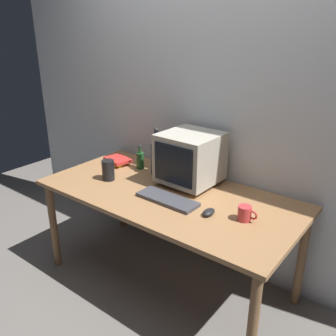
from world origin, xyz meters
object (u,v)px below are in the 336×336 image
Objects in this scene: crt_monitor at (190,158)px; mug at (245,213)px; book_stack at (117,161)px; bottle_tall at (157,157)px; metal_canister at (108,170)px; bottle_short at (140,160)px; keyboard at (167,199)px; computer_mouse at (209,212)px.

mug is at bearing -23.23° from crt_monitor.
book_stack is at bearing -176.86° from crt_monitor.
book_stack is at bearing -174.75° from bottle_tall.
crt_monitor reaches higher than metal_canister.
bottle_short reaches higher than mug.
metal_canister reaches higher than keyboard.
computer_mouse is 1.08m from book_stack.
book_stack is 1.56× the size of metal_canister.
keyboard is (0.04, -0.32, -0.18)m from crt_monitor.
bottle_short is 1.62× the size of mug.
crt_monitor is at bearing -0.55° from bottle_short.
bottle_tall is 2.42× the size of metal_canister.
metal_canister reaches higher than computer_mouse.
computer_mouse is 0.67× the size of metal_canister.
keyboard is at bearing -31.81° from bottle_short.
mug is at bearing 3.76° from metal_canister.
metal_canister is (-0.55, 0.01, 0.06)m from keyboard.
computer_mouse is at bearing -159.99° from mug.
bottle_tall is (-0.30, -0.00, -0.06)m from crt_monitor.
mug is (0.55, -0.24, -0.15)m from crt_monitor.
mug is (0.51, 0.08, 0.03)m from keyboard.
crt_monitor is at bearing 0.38° from bottle_tall.
keyboard is at bearing -20.81° from book_stack.
keyboard is 0.51m from mug.
computer_mouse is at bearing -25.28° from bottle_tall.
crt_monitor is 0.30m from bottle_tall.
bottle_short is (-0.18, 0.01, -0.06)m from bottle_tall.
book_stack is 1.26m from mug.
mug reaches higher than keyboard.
metal_canister is (0.18, -0.27, 0.05)m from book_stack.
bottle_short reaches higher than computer_mouse.
bottle_tall is (-0.65, 0.31, 0.12)m from computer_mouse.
bottle_short is (-0.83, 0.31, 0.05)m from computer_mouse.
keyboard is 4.20× the size of computer_mouse.
book_stack is (-0.74, 0.28, 0.01)m from keyboard.
crt_monitor is at bearing 99.11° from keyboard.
book_stack is at bearing 164.58° from computer_mouse.
mug is 1.06m from metal_canister.
metal_canister is (-0.21, -0.30, -0.06)m from bottle_tall.
keyboard is 1.79× the size of book_stack.
mug reaches higher than computer_mouse.
keyboard is at bearing -170.92° from mug.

